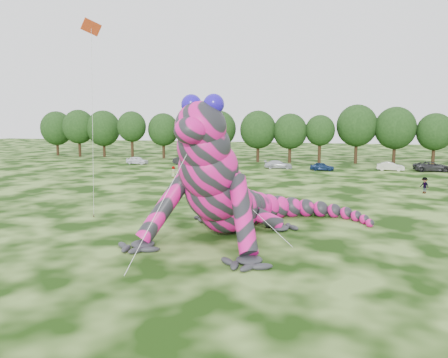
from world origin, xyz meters
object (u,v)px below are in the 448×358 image
car_3 (278,164)px  inflatable_gecko (233,165)px  flying_kite (91,42)px  tree_3 (132,135)px  tree_8 (290,138)px  tree_12 (434,140)px  tree_6 (219,136)px  spectator_4 (173,172)px  tree_5 (194,134)px  car_0 (137,160)px  spectator_1 (231,187)px  car_2 (215,162)px  spectator_2 (424,185)px  tree_4 (163,136)px  tree_0 (57,133)px  tree_10 (357,134)px  tree_1 (79,133)px  spectator_0 (189,189)px  car_4 (322,167)px  car_5 (391,166)px  car_6 (432,167)px  tree_2 (104,134)px  car_1 (185,160)px  tree_11 (395,136)px  tree_7 (258,136)px  tree_9 (320,139)px

car_3 → inflatable_gecko: bearing=173.7°
flying_kite → tree_3: bearing=113.9°
tree_8 → tree_12: size_ratio=1.00×
tree_6 → spectator_4: 23.73m
tree_5 → car_3: 21.62m
car_0 → spectator_1: (23.55, -26.01, 0.22)m
tree_8 → car_2: (-11.66, -8.72, -3.76)m
tree_5 → spectator_2: bearing=-39.2°
tree_3 → flying_kite: bearing=-66.1°
tree_4 → car_0: bearing=-92.2°
tree_5 → spectator_4: (5.52, -25.15, -4.11)m
tree_0 → tree_10: (61.96, -0.66, 0.50)m
inflatable_gecko → spectator_4: size_ratio=12.41×
tree_1 → tree_3: tree_1 is taller
flying_kite → spectator_4: flying_kite is taller
tree_4 → tree_5: size_ratio=0.92×
tree_0 → spectator_0: (43.98, -39.51, -3.90)m
car_4 → car_5: size_ratio=0.91×
tree_6 → car_0: size_ratio=2.37×
tree_1 → car_3: bearing=-13.7°
car_6 → spectator_1: (-24.94, -28.12, 0.15)m
inflatable_gecko → tree_3: (-32.87, 49.55, -0.16)m
tree_2 → spectator_0: tree_2 is taller
car_5 → spectator_0: size_ratio=2.39×
tree_5 → car_1: bearing=-80.9°
tree_0 → car_1: tree_0 is taller
car_1 → spectator_4: (4.08, -16.13, 0.07)m
inflatable_gecko → car_2: bearing=117.8°
tree_0 → tree_12: tree_0 is taller
tree_3 → car_0: bearing=-59.1°
car_0 → spectator_1: size_ratio=2.21×
spectator_2 → spectator_0: bearing=-107.1°
flying_kite → tree_3: 55.60m
tree_8 → car_6: size_ratio=1.66×
tree_11 → car_1: size_ratio=2.31×
tree_2 → tree_12: (63.03, -1.02, -0.34)m
tree_6 → car_2: size_ratio=1.86×
spectator_4 → inflatable_gecko: bearing=146.1°
tree_6 → spectator_2: size_ratio=5.32×
tree_1 → car_0: 21.48m
tree_1 → tree_6: tree_1 is taller
tree_12 → car_0: size_ratio=2.24×
inflatable_gecko → tree_11: size_ratio=1.94×
tree_7 → tree_9: 11.17m
car_2 → spectator_1: spectator_1 is taller
car_5 → tree_4: bearing=81.8°
tree_6 → car_0: 15.97m
tree_5 → tree_12: (43.14, -0.70, -0.41)m
inflatable_gecko → car_5: (15.18, 41.47, -4.21)m
tree_6 → car_3: tree_6 is taller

